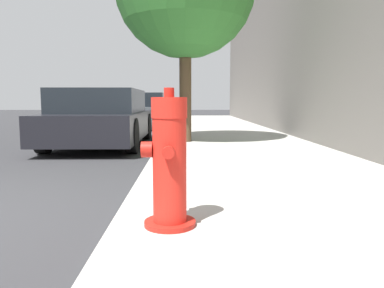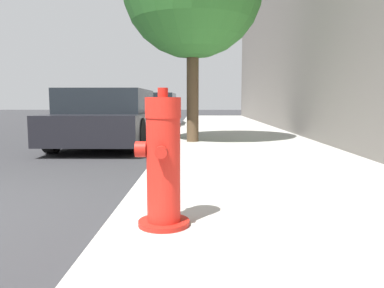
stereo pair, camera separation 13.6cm
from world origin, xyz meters
TOP-DOWN VIEW (x-y plane):
  - sidewalk_slab at (3.27, 0.00)m, footprint 3.28×40.00m
  - fire_hydrant at (2.06, -0.31)m, footprint 0.38×0.37m
  - parked_car_near at (0.32, 5.51)m, footprint 1.89×4.31m
  - parked_car_mid at (0.57, 11.37)m, footprint 1.84×4.09m

SIDE VIEW (x-z plane):
  - sidewalk_slab at x=3.27m, z-range 0.00..0.12m
  - fire_hydrant at x=2.06m, z-range 0.07..1.05m
  - parked_car_near at x=0.32m, z-range -0.01..1.24m
  - parked_car_mid at x=0.57m, z-range -0.01..1.28m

